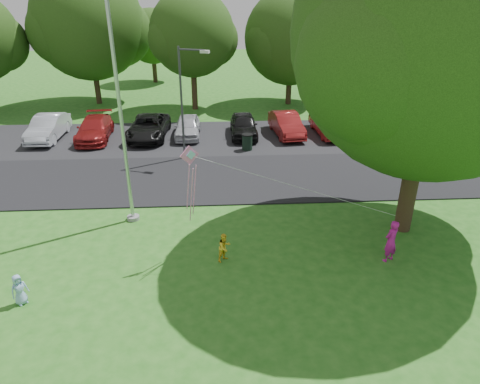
{
  "coord_description": "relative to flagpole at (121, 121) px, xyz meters",
  "views": [
    {
      "loc": [
        -0.04,
        -10.63,
        8.56
      ],
      "look_at": [
        0.83,
        4.0,
        1.6
      ],
      "focal_mm": 32.0,
      "sensor_mm": 36.0,
      "label": 1
    }
  ],
  "objects": [
    {
      "name": "ground",
      "position": [
        3.5,
        -5.0,
        -4.17
      ],
      "size": [
        120.0,
        120.0,
        0.0
      ],
      "primitive_type": "plane",
      "color": "#27681B",
      "rests_on": "ground"
    },
    {
      "name": "park_road",
      "position": [
        3.5,
        4.0,
        -4.14
      ],
      "size": [
        60.0,
        6.0,
        0.06
      ],
      "primitive_type": "cube",
      "color": "black",
      "rests_on": "ground"
    },
    {
      "name": "parking_strip",
      "position": [
        3.5,
        10.5,
        -4.14
      ],
      "size": [
        42.0,
        7.0,
        0.06
      ],
      "primitive_type": "cube",
      "color": "black",
      "rests_on": "ground"
    },
    {
      "name": "flagpole",
      "position": [
        0.0,
        0.0,
        0.0
      ],
      "size": [
        0.5,
        0.5,
        10.0
      ],
      "color": "#B7BABF",
      "rests_on": "ground"
    },
    {
      "name": "street_lamp",
      "position": [
        1.94,
        6.8,
        -0.56
      ],
      "size": [
        1.63,
        0.71,
        6.0
      ],
      "rotation": [
        0.0,
        0.0,
        -0.34
      ],
      "color": "#3F3F44",
      "rests_on": "ground"
    },
    {
      "name": "trash_can",
      "position": [
        5.3,
        8.0,
        -3.66
      ],
      "size": [
        0.63,
        0.63,
        1.0
      ],
      "rotation": [
        0.0,
        0.0,
        -0.32
      ],
      "color": "black",
      "rests_on": "ground"
    },
    {
      "name": "big_tree",
      "position": [
        10.63,
        -1.47,
        2.82
      ],
      "size": [
        10.05,
        9.57,
        12.02
      ],
      "rotation": [
        0.0,
        0.0,
        0.03
      ],
      "color": "#332316",
      "rests_on": "ground"
    },
    {
      "name": "tree_row",
      "position": [
        5.09,
        19.23,
        1.55
      ],
      "size": [
        64.35,
        11.94,
        10.88
      ],
      "color": "#332316",
      "rests_on": "ground"
    },
    {
      "name": "horizon_trees",
      "position": [
        7.56,
        28.88,
        0.14
      ],
      "size": [
        77.46,
        7.2,
        7.02
      ],
      "color": "#332316",
      "rests_on": "ground"
    },
    {
      "name": "parked_cars",
      "position": [
        3.33,
        10.67,
        -3.41
      ],
      "size": [
        22.76,
        5.0,
        1.48
      ],
      "color": "#B2B7BF",
      "rests_on": "ground"
    },
    {
      "name": "woman",
      "position": [
        9.36,
        -3.49,
        -3.38
      ],
      "size": [
        0.68,
        0.61,
        1.56
      ],
      "primitive_type": "imported",
      "rotation": [
        0.0,
        0.0,
        3.65
      ],
      "color": "#C41A90",
      "rests_on": "ground"
    },
    {
      "name": "child_yellow",
      "position": [
        3.67,
        -3.14,
        -3.64
      ],
      "size": [
        0.64,
        0.63,
        1.04
      ],
      "primitive_type": "imported",
      "rotation": [
        0.0,
        0.0,
        0.74
      ],
      "color": "yellow",
      "rests_on": "ground"
    },
    {
      "name": "child_blue",
      "position": [
        -2.48,
        -5.04,
        -3.66
      ],
      "size": [
        0.57,
        0.58,
        1.01
      ],
      "primitive_type": "imported",
      "rotation": [
        0.0,
        0.0,
        0.81
      ],
      "color": "#90B7DD",
      "rests_on": "ground"
    },
    {
      "name": "kite",
      "position": [
        2.76,
        -2.79,
        -0.83
      ],
      "size": [
        7.05,
        1.01,
        2.84
      ],
      "rotation": [
        0.0,
        0.0,
        0.43
      ],
      "color": "pink",
      "rests_on": "ground"
    }
  ]
}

